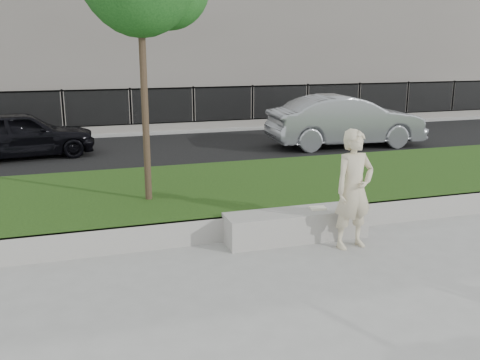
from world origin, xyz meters
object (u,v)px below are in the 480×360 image
object	(u,v)px
car_silver	(346,121)
car_dark	(22,134)
book	(318,208)
stone_bench	(296,225)
man	(354,189)

from	to	relation	value
car_silver	car_dark	bearing A→B (deg)	86.95
book	car_silver	world-z (taller)	car_silver
stone_bench	car_dark	distance (m)	9.19
stone_bench	man	xyz separation A→B (m)	(0.68, -0.55, 0.67)
man	book	bearing A→B (deg)	110.83
book	car_dark	size ratio (longest dim) A/B	0.06
stone_bench	car_dark	world-z (taller)	car_dark
car_dark	car_silver	bearing A→B (deg)	-104.49
stone_bench	book	xyz separation A→B (m)	(0.37, 0.01, 0.25)
man	car_dark	size ratio (longest dim) A/B	0.48
man	car_dark	bearing A→B (deg)	113.69
stone_bench	car_silver	xyz separation A→B (m)	(4.61, 6.89, 0.57)
man	book	size ratio (longest dim) A/B	7.40
man	book	xyz separation A→B (m)	(-0.30, 0.56, -0.42)
car_dark	car_silver	distance (m)	9.22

